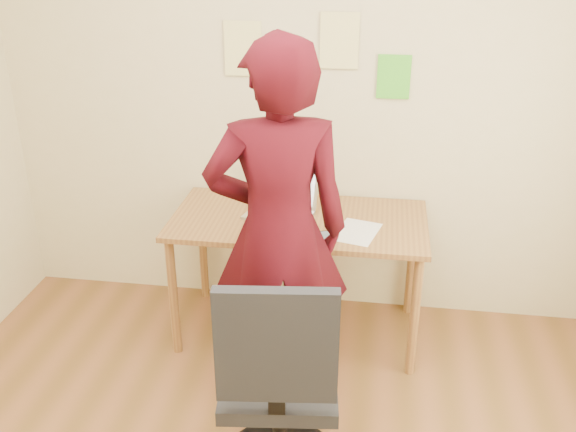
% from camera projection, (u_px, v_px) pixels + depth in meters
% --- Properties ---
extents(room, '(3.58, 3.58, 2.78)m').
position_uv_depth(room, '(226.00, 225.00, 2.04)').
color(room, brown).
rests_on(room, ground).
extents(desk, '(1.40, 0.70, 0.74)m').
position_uv_depth(desk, '(299.00, 232.00, 3.56)').
color(desk, olive).
rests_on(desk, ground).
extents(laptop, '(0.42, 0.39, 0.25)m').
position_uv_depth(laptop, '(282.00, 204.00, 3.57)').
color(laptop, silver).
rests_on(laptop, desk).
extents(paper_sheet, '(0.27, 0.33, 0.00)m').
position_uv_depth(paper_sheet, '(357.00, 232.00, 3.37)').
color(paper_sheet, white).
rests_on(paper_sheet, desk).
extents(phone, '(0.09, 0.12, 0.01)m').
position_uv_depth(phone, '(325.00, 236.00, 3.32)').
color(phone, black).
rests_on(phone, desk).
extents(wall_note_left, '(0.21, 0.00, 0.30)m').
position_uv_depth(wall_note_left, '(243.00, 49.00, 3.54)').
color(wall_note_left, '#F1E990').
rests_on(wall_note_left, room).
extents(wall_note_mid, '(0.21, 0.00, 0.30)m').
position_uv_depth(wall_note_mid, '(339.00, 41.00, 3.45)').
color(wall_note_mid, '#F1E990').
rests_on(wall_note_mid, room).
extents(wall_note_right, '(0.18, 0.00, 0.24)m').
position_uv_depth(wall_note_right, '(394.00, 77.00, 3.49)').
color(wall_note_right, '#51CB2D').
rests_on(wall_note_right, room).
extents(office_chair, '(0.56, 0.56, 1.07)m').
position_uv_depth(office_chair, '(279.00, 399.00, 2.61)').
color(office_chair, black).
rests_on(office_chair, ground).
extents(person, '(0.76, 0.59, 1.84)m').
position_uv_depth(person, '(278.00, 233.00, 2.96)').
color(person, '#3B080F').
rests_on(person, ground).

